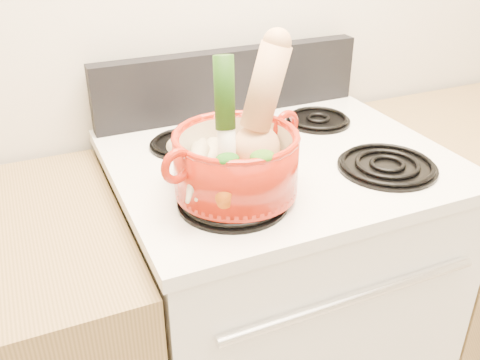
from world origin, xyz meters
name	(u,v)px	position (x,y,z in m)	size (l,w,h in m)	color
stove_body	(274,311)	(0.00, 1.40, 0.46)	(0.76, 0.65, 0.92)	white
cooktop	(279,161)	(0.00, 1.40, 0.93)	(0.78, 0.67, 0.03)	white
control_backsplash	(230,82)	(0.00, 1.70, 1.04)	(0.76, 0.05, 0.18)	black
oven_handle	(355,298)	(0.00, 1.06, 0.78)	(0.02, 0.02, 0.60)	silver
burner_front_left	(233,200)	(-0.19, 1.24, 0.96)	(0.22, 0.22, 0.02)	black
burner_front_right	(387,165)	(0.19, 1.24, 0.96)	(0.22, 0.22, 0.02)	black
burner_back_left	(185,143)	(-0.19, 1.54, 0.96)	(0.17, 0.17, 0.02)	black
burner_back_right	(318,119)	(0.19, 1.54, 0.96)	(0.17, 0.17, 0.02)	black
dutch_oven	(236,163)	(-0.17, 1.26, 1.03)	(0.25, 0.25, 0.12)	#A31B0A
pot_handle_left	(177,166)	(-0.31, 1.22, 1.07)	(0.07, 0.07, 0.02)	#A31B0A
pot_handle_right	(286,125)	(-0.04, 1.30, 1.07)	(0.07, 0.07, 0.02)	#A31B0A
squash	(269,107)	(-0.09, 1.29, 1.12)	(0.11, 0.11, 0.26)	tan
leek	(226,118)	(-0.19, 1.27, 1.12)	(0.04, 0.04, 0.26)	silver
ginger	(221,154)	(-0.17, 1.34, 1.01)	(0.08, 0.06, 0.04)	tan
parsnip_0	(193,168)	(-0.25, 1.29, 1.02)	(0.04, 0.04, 0.20)	beige
parsnip_1	(206,169)	(-0.23, 1.28, 1.02)	(0.04, 0.04, 0.19)	#EEE6C1
parsnip_2	(202,153)	(-0.22, 1.33, 1.03)	(0.04, 0.04, 0.18)	beige
parsnip_3	(194,171)	(-0.26, 1.25, 1.03)	(0.04, 0.04, 0.17)	beige
carrot_0	(246,175)	(-0.17, 1.23, 1.01)	(0.04, 0.04, 0.18)	red
carrot_1	(212,181)	(-0.24, 1.23, 1.02)	(0.03, 0.03, 0.16)	#CF5E0A
carrot_2	(243,171)	(-0.17, 1.23, 1.03)	(0.03, 0.03, 0.16)	#CE4D0A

